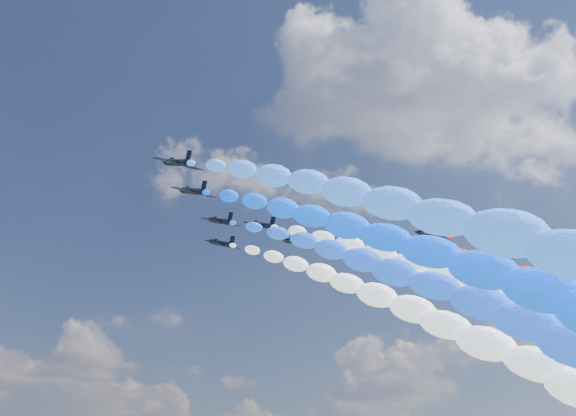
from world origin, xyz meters
TOP-DOWN VIEW (x-y plane):
  - jet_0 at (-32.66, -6.09)m, footprint 8.75×11.61m
  - trail_0 at (-32.66, -57.30)m, footprint 6.52×100.08m
  - jet_1 at (-23.13, 3.65)m, footprint 8.62×11.52m
  - trail_1 at (-23.13, -47.56)m, footprint 6.52×100.08m
  - jet_2 at (-9.25, 14.71)m, footprint 8.81×11.65m
  - trail_2 at (-9.25, -36.50)m, footprint 6.52×100.08m
  - jet_3 at (-1.04, 11.47)m, footprint 8.39×11.35m
  - trail_3 at (-1.04, -39.73)m, footprint 6.52×100.08m
  - jet_4 at (0.09, 27.53)m, footprint 8.75×11.61m
  - trail_4 at (0.09, -23.68)m, footprint 6.52×100.08m
  - jet_5 at (12.61, 16.00)m, footprint 8.94×11.74m
  - trail_5 at (12.61, -35.20)m, footprint 6.52×100.08m
  - jet_6 at (20.30, 3.97)m, footprint 8.59×11.49m
  - jet_7 at (31.30, -7.36)m, footprint 8.70×11.57m

SIDE VIEW (x-z plane):
  - trail_0 at x=-32.66m, z-range 57.58..109.88m
  - trail_1 at x=-23.13m, z-range 57.58..109.88m
  - trail_2 at x=-9.25m, z-range 57.58..109.88m
  - trail_3 at x=-1.04m, z-range 57.58..109.88m
  - trail_4 at x=0.09m, z-range 57.58..109.88m
  - trail_5 at x=12.61m, z-range 57.58..109.88m
  - jet_0 at x=-32.66m, z-range 105.19..111.11m
  - jet_1 at x=-23.13m, z-range 105.19..111.11m
  - jet_2 at x=-9.25m, z-range 105.19..111.11m
  - jet_3 at x=-1.04m, z-range 105.19..111.11m
  - jet_4 at x=0.09m, z-range 105.19..111.11m
  - jet_5 at x=12.61m, z-range 105.19..111.11m
  - jet_6 at x=20.30m, z-range 105.19..111.11m
  - jet_7 at x=31.30m, z-range 105.19..111.11m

